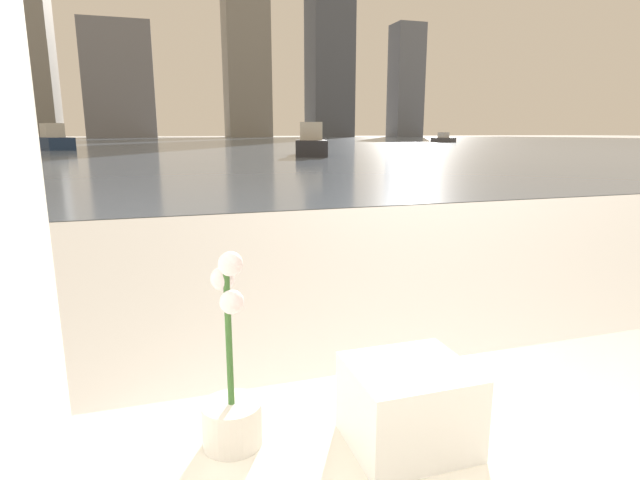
# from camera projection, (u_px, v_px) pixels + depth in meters

# --- Properties ---
(potted_orchid) EXTENTS (0.11, 0.11, 0.38)m
(potted_orchid) POSITION_uv_depth(u_px,v_px,m) (232.00, 397.00, 0.93)
(potted_orchid) COLOR silver
(potted_orchid) RESTS_ON bathtub
(towel_stack) EXTENTS (0.22, 0.20, 0.16)m
(towel_stack) POSITION_uv_depth(u_px,v_px,m) (408.00, 405.00, 0.94)
(towel_stack) COLOR white
(towel_stack) RESTS_ON bathtub
(harbor_water) EXTENTS (180.00, 110.00, 0.01)m
(harbor_water) POSITION_uv_depth(u_px,v_px,m) (164.00, 142.00, 58.11)
(harbor_water) COLOR slate
(harbor_water) RESTS_ON ground_plane
(harbor_boat_0) EXTENTS (1.73, 3.11, 1.11)m
(harbor_boat_0) POSITION_uv_depth(u_px,v_px,m) (443.00, 139.00, 56.18)
(harbor_boat_0) COLOR #4C4C51
(harbor_boat_0) RESTS_ON harbor_water
(harbor_boat_1) EXTENTS (3.15, 4.72, 1.68)m
(harbor_boat_1) POSITION_uv_depth(u_px,v_px,m) (53.00, 140.00, 32.35)
(harbor_boat_1) COLOR navy
(harbor_boat_1) RESTS_ON harbor_water
(harbor_boat_3) EXTENTS (1.49, 3.60, 1.32)m
(harbor_boat_3) POSITION_uv_depth(u_px,v_px,m) (29.00, 140.00, 43.95)
(harbor_boat_3) COLOR navy
(harbor_boat_3) RESTS_ON harbor_water
(harbor_boat_5) EXTENTS (2.53, 4.44, 1.58)m
(harbor_boat_5) POSITION_uv_depth(u_px,v_px,m) (311.00, 144.00, 24.20)
(harbor_boat_5) COLOR #2D2D33
(harbor_boat_5) RESTS_ON harbor_water
(skyline_tower_2) EXTENTS (13.80, 11.11, 23.37)m
(skyline_tower_2) POSITION_uv_depth(u_px,v_px,m) (120.00, 81.00, 105.53)
(skyline_tower_2) COLOR slate
(skyline_tower_2) RESTS_ON ground_plane
(skyline_tower_3) EXTENTS (9.58, 10.13, 56.97)m
(skyline_tower_3) POSITION_uv_depth(u_px,v_px,m) (245.00, 6.00, 109.98)
(skyline_tower_3) COLOR gray
(skyline_tower_3) RESTS_ON ground_plane
(skyline_tower_4) EXTENTS (9.75, 9.47, 52.09)m
(skyline_tower_4) POSITION_uv_depth(u_px,v_px,m) (330.00, 23.00, 116.36)
(skyline_tower_4) COLOR #4C515B
(skyline_tower_4) RESTS_ON ground_plane
(skyline_tower_5) EXTENTS (7.20, 6.79, 27.16)m
(skyline_tower_5) POSITION_uv_depth(u_px,v_px,m) (406.00, 82.00, 125.00)
(skyline_tower_5) COLOR slate
(skyline_tower_5) RESTS_ON ground_plane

